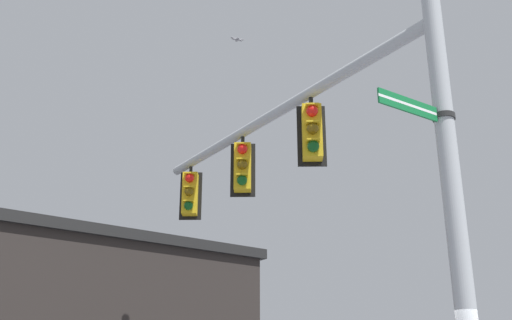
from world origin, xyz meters
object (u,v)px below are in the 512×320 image
(traffic_light_mid_outer, at_px, (190,193))
(traffic_light_mid_inner, at_px, (243,167))
(traffic_light_nearest_pole, at_px, (312,132))
(street_name_sign, at_px, (427,112))
(bird_flying, at_px, (237,39))

(traffic_light_mid_outer, bearing_deg, traffic_light_mid_inner, 125.45)
(traffic_light_nearest_pole, bearing_deg, street_name_sign, 118.80)
(traffic_light_nearest_pole, bearing_deg, traffic_light_mid_inner, -54.55)
(traffic_light_mid_outer, xyz_separation_m, bird_flying, (-1.17, 1.02, 3.68))
(traffic_light_nearest_pole, distance_m, traffic_light_mid_inner, 2.37)
(traffic_light_mid_outer, distance_m, bird_flying, 4.00)
(traffic_light_mid_inner, bearing_deg, traffic_light_nearest_pole, 125.45)
(traffic_light_nearest_pole, bearing_deg, traffic_light_mid_outer, -54.55)
(street_name_sign, distance_m, bird_flying, 7.65)
(street_name_sign, bearing_deg, traffic_light_nearest_pole, -61.20)
(traffic_light_mid_inner, relative_size, traffic_light_mid_outer, 1.00)
(traffic_light_nearest_pole, xyz_separation_m, traffic_light_mid_outer, (2.74, -3.85, 0.00))
(bird_flying, bearing_deg, traffic_light_mid_inner, 102.28)
(bird_flying, bearing_deg, traffic_light_nearest_pole, 118.97)
(bird_flying, bearing_deg, street_name_sign, 118.89)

